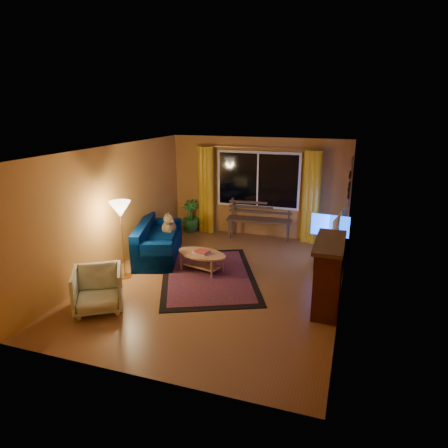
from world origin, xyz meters
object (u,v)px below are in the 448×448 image
(sofa, at_px, (158,240))
(floor_lamp, at_px, (122,240))
(coffee_table, at_px, (202,262))
(bench, at_px, (259,229))
(armchair, at_px, (98,287))
(tv_console, at_px, (333,251))

(sofa, distance_m, floor_lamp, 1.26)
(coffee_table, bearing_deg, sofa, 159.55)
(coffee_table, bearing_deg, bench, 76.40)
(bench, height_order, armchair, armchair)
(bench, distance_m, coffee_table, 2.51)
(armchair, xyz_separation_m, coffee_table, (1.03, 2.00, -0.19))
(sofa, bearing_deg, bench, 29.56)
(bench, distance_m, armchair, 4.73)
(coffee_table, height_order, tv_console, tv_console)
(armchair, bearing_deg, tv_console, 11.53)
(armchair, height_order, tv_console, armchair)
(bench, xyz_separation_m, armchair, (-1.62, -4.44, 0.15))
(bench, xyz_separation_m, coffee_table, (-0.59, -2.44, -0.04))
(bench, height_order, floor_lamp, floor_lamp)
(floor_lamp, bearing_deg, coffee_table, 29.27)
(floor_lamp, bearing_deg, sofa, 83.95)
(floor_lamp, relative_size, coffee_table, 1.40)
(sofa, bearing_deg, tv_console, -4.72)
(coffee_table, bearing_deg, armchair, -117.16)
(sofa, distance_m, tv_console, 3.79)
(floor_lamp, xyz_separation_m, tv_console, (3.81, 2.09, -0.50))
(sofa, height_order, armchair, armchair)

